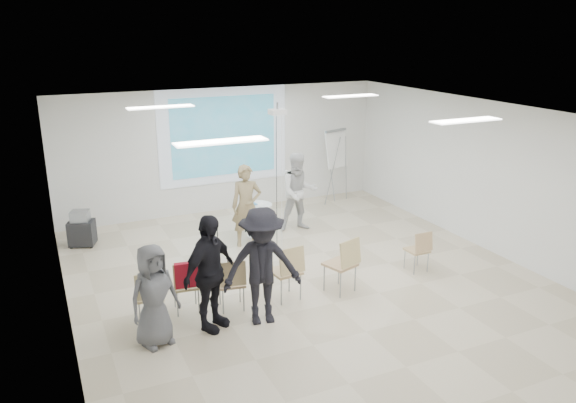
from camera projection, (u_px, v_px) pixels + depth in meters
name	position (u px, v px, depth m)	size (l,w,h in m)	color
floor	(306.00, 282.00, 10.15)	(8.00, 9.00, 0.10)	beige
ceiling	(308.00, 110.00, 9.22)	(8.00, 9.00, 0.10)	white
wall_back	(224.00, 150.00, 13.63)	(8.00, 0.10, 3.00)	silver
wall_left	(56.00, 235.00, 8.07)	(0.10, 9.00, 3.00)	silver
wall_right	(487.00, 175.00, 11.30)	(0.10, 9.00, 3.00)	silver
projection_halo	(224.00, 136.00, 13.47)	(3.20, 0.01, 2.30)	silver
projection_image	(224.00, 136.00, 13.46)	(2.60, 0.01, 1.90)	teal
pedestal_table	(258.00, 219.00, 12.01)	(0.71, 0.71, 0.78)	white
player_left	(246.00, 201.00, 11.46)	(0.71, 0.48, 1.94)	#94815A
player_right	(299.00, 188.00, 12.34)	(0.93, 0.75, 1.94)	silver
controller_left	(250.00, 182.00, 11.65)	(0.04, 0.13, 0.04)	silver
controller_right	(287.00, 171.00, 12.39)	(0.04, 0.12, 0.04)	silver
chair_far_left	(150.00, 293.00, 8.46)	(0.47, 0.50, 0.89)	tan
chair_left_mid	(186.00, 282.00, 8.81)	(0.46, 0.49, 0.89)	tan
chair_left_inner	(232.00, 280.00, 8.89)	(0.48, 0.51, 0.88)	tan
chair_center	(288.00, 268.00, 9.20)	(0.50, 0.54, 0.97)	tan
chair_right_inner	(344.00, 261.00, 9.47)	(0.60, 0.62, 1.00)	tan
chair_right_far	(419.00, 248.00, 10.32)	(0.37, 0.40, 0.80)	tan
red_jacket	(189.00, 275.00, 8.63)	(0.42, 0.10, 0.40)	#AD1526
laptop	(231.00, 281.00, 9.00)	(0.32, 0.24, 0.03)	black
audience_left	(209.00, 265.00, 8.22)	(1.20, 0.72, 2.06)	black
audience_mid	(262.00, 259.00, 8.40)	(1.36, 0.74, 2.10)	black
audience_outer	(153.00, 290.00, 7.85)	(0.83, 0.55, 1.70)	#5D5D62
flipchart_easel	(336.00, 149.00, 14.16)	(0.79, 0.62, 1.90)	gray
av_cart	(82.00, 230.00, 11.61)	(0.61, 0.55, 0.76)	black
ceiling_projector	(278.00, 119.00, 10.66)	(0.30, 0.25, 3.00)	white
fluor_panel_nw	(160.00, 107.00, 10.18)	(1.20, 0.30, 0.02)	white
fluor_panel_ne	(351.00, 96.00, 11.78)	(1.20, 0.30, 0.02)	white
fluor_panel_sw	(221.00, 142.00, 7.15)	(1.20, 0.30, 0.02)	white
fluor_panel_se	(466.00, 120.00, 8.74)	(1.20, 0.30, 0.02)	white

